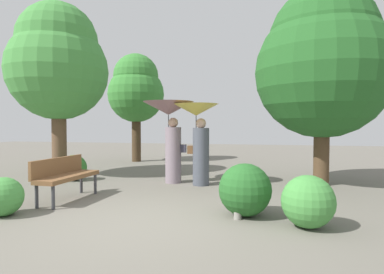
{
  "coord_description": "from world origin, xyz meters",
  "views": [
    {
      "loc": [
        1.89,
        -4.61,
        1.47
      ],
      "look_at": [
        0.0,
        3.77,
        1.15
      ],
      "focal_mm": 30.28,
      "sensor_mm": 36.0,
      "label": 1
    }
  ],
  "objects_px": {
    "path_marker_post": "(238,200)",
    "tree_mid_left": "(58,62)",
    "park_bench": "(65,174)",
    "tree_near_right": "(323,62)",
    "person_left": "(170,122)",
    "tree_near_left": "(136,89)",
    "person_right": "(198,128)"
  },
  "relations": [
    {
      "from": "park_bench",
      "to": "tree_near_left",
      "type": "distance_m",
      "value": 7.15
    },
    {
      "from": "person_right",
      "to": "park_bench",
      "type": "distance_m",
      "value": 3.2
    },
    {
      "from": "park_bench",
      "to": "tree_near_right",
      "type": "xyz_separation_m",
      "value": [
        5.15,
        2.82,
        2.49
      ]
    },
    {
      "from": "person_right",
      "to": "path_marker_post",
      "type": "distance_m",
      "value": 3.13
    },
    {
      "from": "park_bench",
      "to": "path_marker_post",
      "type": "relative_size",
      "value": 2.45
    },
    {
      "from": "person_left",
      "to": "tree_near_left",
      "type": "relative_size",
      "value": 0.48
    },
    {
      "from": "person_left",
      "to": "tree_near_left",
      "type": "bearing_deg",
      "value": 28.57
    },
    {
      "from": "tree_near_right",
      "to": "path_marker_post",
      "type": "distance_m",
      "value": 4.66
    },
    {
      "from": "tree_near_left",
      "to": "person_left",
      "type": "bearing_deg",
      "value": -57.94
    },
    {
      "from": "park_bench",
      "to": "tree_near_right",
      "type": "relative_size",
      "value": 0.32
    },
    {
      "from": "tree_near_right",
      "to": "tree_mid_left",
      "type": "bearing_deg",
      "value": -177.6
    },
    {
      "from": "tree_mid_left",
      "to": "park_bench",
      "type": "bearing_deg",
      "value": -53.24
    },
    {
      "from": "park_bench",
      "to": "person_right",
      "type": "bearing_deg",
      "value": -44.07
    },
    {
      "from": "path_marker_post",
      "to": "tree_near_right",
      "type": "bearing_deg",
      "value": 62.53
    },
    {
      "from": "person_right",
      "to": "tree_mid_left",
      "type": "height_order",
      "value": "tree_mid_left"
    },
    {
      "from": "path_marker_post",
      "to": "tree_mid_left",
      "type": "bearing_deg",
      "value": 149.75
    },
    {
      "from": "park_bench",
      "to": "path_marker_post",
      "type": "distance_m",
      "value": 3.45
    },
    {
      "from": "tree_near_left",
      "to": "tree_near_right",
      "type": "xyz_separation_m",
      "value": [
        6.4,
        -3.79,
        0.09
      ]
    },
    {
      "from": "tree_near_right",
      "to": "tree_mid_left",
      "type": "relative_size",
      "value": 0.98
    },
    {
      "from": "tree_near_left",
      "to": "path_marker_post",
      "type": "distance_m",
      "value": 8.93
    },
    {
      "from": "tree_mid_left",
      "to": "path_marker_post",
      "type": "bearing_deg",
      "value": -30.25
    },
    {
      "from": "person_left",
      "to": "tree_near_left",
      "type": "height_order",
      "value": "tree_near_left"
    },
    {
      "from": "tree_near_right",
      "to": "park_bench",
      "type": "bearing_deg",
      "value": -151.28
    },
    {
      "from": "person_left",
      "to": "park_bench",
      "type": "height_order",
      "value": "person_left"
    },
    {
      "from": "tree_mid_left",
      "to": "path_marker_post",
      "type": "relative_size",
      "value": 7.92
    },
    {
      "from": "tree_near_left",
      "to": "tree_mid_left",
      "type": "xyz_separation_m",
      "value": [
        -0.64,
        -4.09,
        0.33
      ]
    },
    {
      "from": "tree_near_left",
      "to": "tree_near_right",
      "type": "bearing_deg",
      "value": -30.64
    },
    {
      "from": "person_right",
      "to": "tree_near_left",
      "type": "relative_size",
      "value": 0.46
    },
    {
      "from": "tree_near_left",
      "to": "path_marker_post",
      "type": "xyz_separation_m",
      "value": [
        4.65,
        -7.17,
        -2.6
      ]
    },
    {
      "from": "person_left",
      "to": "person_right",
      "type": "distance_m",
      "value": 0.8
    },
    {
      "from": "park_bench",
      "to": "path_marker_post",
      "type": "xyz_separation_m",
      "value": [
        3.4,
        -0.55,
        -0.2
      ]
    },
    {
      "from": "person_right",
      "to": "tree_mid_left",
      "type": "xyz_separation_m",
      "value": [
        -4.1,
        0.4,
        1.85
      ]
    }
  ]
}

